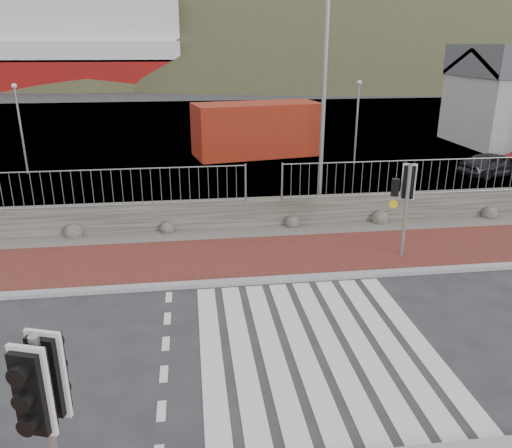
{
  "coord_description": "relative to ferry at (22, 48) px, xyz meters",
  "views": [
    {
      "loc": [
        -2.34,
        -8.37,
        5.71
      ],
      "look_at": [
        -0.81,
        3.0,
        1.6
      ],
      "focal_mm": 35.0,
      "sensor_mm": 36.0,
      "label": 1
    }
  ],
  "objects": [
    {
      "name": "ground",
      "position": [
        24.65,
        -67.9,
        -5.36
      ],
      "size": [
        220.0,
        220.0,
        0.0
      ],
      "primitive_type": "plane",
      "color": "#28282B",
      "rests_on": "ground"
    },
    {
      "name": "quay",
      "position": [
        24.65,
        -40.0,
        -5.36
      ],
      "size": [
        120.0,
        40.0,
        0.5
      ],
      "primitive_type": "cube",
      "color": "#4C4C4F",
      "rests_on": "ground"
    },
    {
      "name": "gravel_strip",
      "position": [
        24.65,
        -61.4,
        -5.33
      ],
      "size": [
        40.0,
        1.5,
        0.06
      ],
      "primitive_type": "cube",
      "color": "#59544C",
      "rests_on": "ground"
    },
    {
      "name": "kerb_far",
      "position": [
        24.65,
        -64.9,
        -5.31
      ],
      "size": [
        40.0,
        0.25,
        0.12
      ],
      "primitive_type": "cube",
      "color": "gray",
      "rests_on": "ground"
    },
    {
      "name": "sidewalk_far",
      "position": [
        24.65,
        -63.4,
        -5.32
      ],
      "size": [
        40.0,
        3.0,
        0.08
      ],
      "primitive_type": "cube",
      "color": "maroon",
      "rests_on": "ground"
    },
    {
      "name": "streetlight",
      "position": [
        26.92,
        -59.83,
        -0.67
      ],
      "size": [
        1.75,
        0.53,
        8.34
      ],
      "rotation": [
        0.0,
        0.0,
        -0.21
      ],
      "color": "gray",
      "rests_on": "ground"
    },
    {
      "name": "zebra_crossing",
      "position": [
        24.65,
        -67.9,
        -5.36
      ],
      "size": [
        4.62,
        5.6,
        0.01
      ],
      "color": "silver",
      "rests_on": "ground"
    },
    {
      "name": "water",
      "position": [
        24.65,
        -5.0,
        -5.36
      ],
      "size": [
        220.0,
        50.0,
        0.05
      ],
      "primitive_type": "cube",
      "color": "#3F4C54",
      "rests_on": "ground"
    },
    {
      "name": "ferry",
      "position": [
        0.0,
        0.0,
        0.0
      ],
      "size": [
        50.0,
        16.0,
        20.0
      ],
      "color": "maroon",
      "rests_on": "ground"
    },
    {
      "name": "car_a",
      "position": [
        36.17,
        -55.35,
        -4.81
      ],
      "size": [
        3.46,
        2.04,
        1.11
      ],
      "primitive_type": "imported",
      "rotation": [
        0.0,
        0.0,
        1.81
      ],
      "color": "black",
      "rests_on": "ground"
    },
    {
      "name": "traffic_signal_near",
      "position": [
        20.62,
        -71.57,
        -3.28
      ],
      "size": [
        0.47,
        0.37,
        2.89
      ],
      "rotation": [
        0.0,
        0.0,
        -0.33
      ],
      "color": "gray",
      "rests_on": "ground"
    },
    {
      "name": "hills_backdrop",
      "position": [
        31.4,
        20.0,
        -28.42
      ],
      "size": [
        254.0,
        90.0,
        100.0
      ],
      "color": "#2F3620",
      "rests_on": "ground"
    },
    {
      "name": "traffic_signal_far",
      "position": [
        28.14,
        -63.79,
        -3.39
      ],
      "size": [
        0.67,
        0.43,
        2.72
      ],
      "rotation": [
        0.0,
        0.0,
        2.73
      ],
      "color": "gray",
      "rests_on": "ground"
    },
    {
      "name": "railing",
      "position": [
        24.65,
        -60.75,
        -3.54
      ],
      "size": [
        18.07,
        0.07,
        1.22
      ],
      "color": "gray",
      "rests_on": "stone_wall"
    },
    {
      "name": "shipping_container",
      "position": [
        25.98,
        -49.24,
        -3.96
      ],
      "size": [
        7.15,
        4.02,
        2.81
      ],
      "primitive_type": "cube",
      "rotation": [
        0.0,
        0.0,
        0.19
      ],
      "color": "maroon",
      "rests_on": "ground"
    },
    {
      "name": "stone_wall",
      "position": [
        24.65,
        -60.6,
        -4.91
      ],
      "size": [
        40.0,
        0.6,
        0.9
      ],
      "primitive_type": "cube",
      "color": "#403B35",
      "rests_on": "ground"
    }
  ]
}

